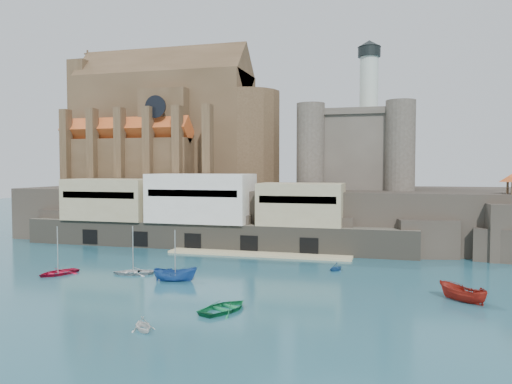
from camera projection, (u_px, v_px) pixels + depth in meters
The scene contains 12 objects.
ground at pixel (207, 278), 63.66m from camera, with size 300.00×300.00×0.00m, color #1A4857.
promontory at pixel (275, 213), 101.40m from camera, with size 100.00×36.00×10.00m.
quay at pixel (199, 213), 88.28m from camera, with size 70.00×12.00×13.05m.
church at pixel (172, 131), 109.26m from camera, with size 47.00×25.93×30.51m.
castle_keep at pixel (358, 146), 98.11m from camera, with size 21.20×21.20×29.30m.
boat_0 at pixel (58, 274), 65.90m from camera, with size 3.88×1.13×5.43m, color #B70E2F.
boat_1 at pixel (143, 330), 43.24m from camera, with size 2.53×1.54×2.93m, color silver.
boat_2 at pixel (175, 281), 62.03m from camera, with size 2.06×2.12×5.49m, color #234E93.
boat_3 at pixel (225, 311), 49.18m from camera, with size 4.25×1.23×5.94m, color #137642.
boat_5 at pixel (462, 301), 52.65m from camera, with size 2.08×2.13×5.53m, color maroon.
boat_6 at pixel (133, 274), 66.20m from camera, with size 3.83×1.11×5.36m, color silver.
boat_7 at pixel (336, 270), 68.44m from camera, with size 2.34×1.43×2.71m, color #1F4F87.
Camera 1 is at (22.71, -59.15, 14.10)m, focal length 35.00 mm.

